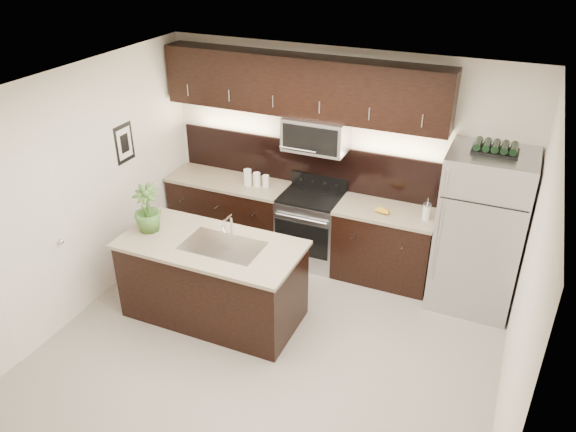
# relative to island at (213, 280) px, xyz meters

# --- Properties ---
(ground) EXTENTS (4.50, 4.50, 0.00)m
(ground) POSITION_rel_island_xyz_m (0.81, -0.20, -0.47)
(ground) COLOR gray
(ground) RESTS_ON ground
(room_walls) EXTENTS (4.52, 4.02, 2.71)m
(room_walls) POSITION_rel_island_xyz_m (0.70, -0.24, 1.22)
(room_walls) COLOR silver
(room_walls) RESTS_ON ground
(counter_run) EXTENTS (3.51, 0.65, 0.94)m
(counter_run) POSITION_rel_island_xyz_m (0.36, 1.49, -0.00)
(counter_run) COLOR black
(counter_run) RESTS_ON ground
(upper_fixtures) EXTENTS (3.49, 0.40, 1.66)m
(upper_fixtures) POSITION_rel_island_xyz_m (0.39, 1.64, 1.67)
(upper_fixtures) COLOR black
(upper_fixtures) RESTS_ON counter_run
(island) EXTENTS (1.96, 0.96, 0.94)m
(island) POSITION_rel_island_xyz_m (0.00, 0.00, 0.00)
(island) COLOR black
(island) RESTS_ON ground
(sink_faucet) EXTENTS (0.84, 0.50, 0.28)m
(sink_faucet) POSITION_rel_island_xyz_m (0.15, 0.01, 0.48)
(sink_faucet) COLOR silver
(sink_faucet) RESTS_ON island
(refrigerator) EXTENTS (0.90, 0.81, 1.86)m
(refrigerator) POSITION_rel_island_xyz_m (2.59, 1.43, 0.46)
(refrigerator) COLOR #B2B2B7
(refrigerator) RESTS_ON ground
(wine_rack) EXTENTS (0.46, 0.28, 0.11)m
(wine_rack) POSITION_rel_island_xyz_m (2.59, 1.43, 1.44)
(wine_rack) COLOR black
(wine_rack) RESTS_ON refrigerator
(plant) EXTENTS (0.36, 0.36, 0.53)m
(plant) POSITION_rel_island_xyz_m (-0.75, -0.02, 0.73)
(plant) COLOR #3B6327
(plant) RESTS_ON island
(canisters) EXTENTS (0.32, 0.15, 0.22)m
(canisters) POSITION_rel_island_xyz_m (-0.20, 1.46, 0.56)
(canisters) COLOR silver
(canisters) RESTS_ON counter_run
(french_press) EXTENTS (0.09, 0.09, 0.26)m
(french_press) POSITION_rel_island_xyz_m (1.98, 1.44, 0.57)
(french_press) COLOR silver
(french_press) RESTS_ON counter_run
(bananas) EXTENTS (0.20, 0.17, 0.06)m
(bananas) POSITION_rel_island_xyz_m (1.45, 1.41, 0.50)
(bananas) COLOR gold
(bananas) RESTS_ON counter_run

